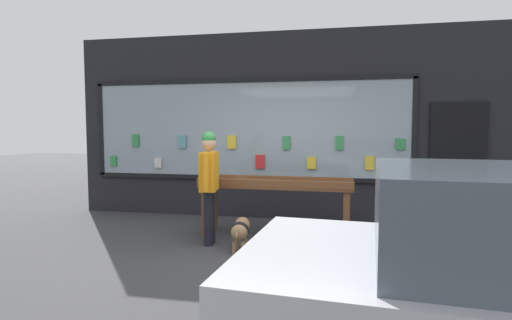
% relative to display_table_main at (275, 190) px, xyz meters
% --- Properties ---
extents(ground_plane, '(40.00, 40.00, 0.00)m').
position_rel_display_table_main_xyz_m(ground_plane, '(0.00, -1.04, -0.72)').
color(ground_plane, '#38383A').
extents(shopfront_facade, '(8.06, 0.29, 3.41)m').
position_rel_display_table_main_xyz_m(shopfront_facade, '(-0.01, 1.35, 0.97)').
color(shopfront_facade, black).
rests_on(shopfront_facade, ground_plane).
extents(display_table_main, '(2.33, 0.65, 0.91)m').
position_rel_display_table_main_xyz_m(display_table_main, '(0.00, 0.00, 0.00)').
color(display_table_main, brown).
rests_on(display_table_main, ground_plane).
extents(person_browsing, '(0.28, 0.64, 1.61)m').
position_rel_display_table_main_xyz_m(person_browsing, '(-0.87, -0.55, 0.21)').
color(person_browsing, black).
rests_on(person_browsing, ground_plane).
extents(small_dog, '(0.26, 0.55, 0.43)m').
position_rel_display_table_main_xyz_m(small_dog, '(-0.36, -0.79, -0.44)').
color(small_dog, '#99724C').
rests_on(small_dog, ground_plane).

